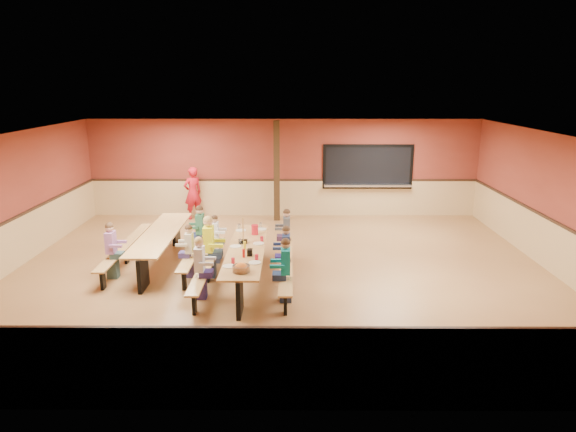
{
  "coord_description": "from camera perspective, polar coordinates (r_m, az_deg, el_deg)",
  "views": [
    {
      "loc": [
        0.21,
        -10.73,
        4.08
      ],
      "look_at": [
        0.16,
        0.46,
        1.15
      ],
      "focal_mm": 32.0,
      "sensor_mm": 36.0,
      "label": 1
    }
  ],
  "objects": [
    {
      "name": "seated_child_white_left",
      "position": [
        10.04,
        -9.76,
        -5.77
      ],
      "size": [
        0.37,
        0.31,
        1.22
      ],
      "primitive_type": null,
      "color": "silver",
      "rests_on": "ground"
    },
    {
      "name": "seated_child_char_right",
      "position": [
        12.15,
        -0.15,
        -2.02
      ],
      "size": [
        0.36,
        0.29,
        1.18
      ],
      "primitive_type": null,
      "color": "#45474E",
      "rests_on": "ground"
    },
    {
      "name": "seated_adult_yellow",
      "position": [
        11.08,
        -8.78,
        -3.45
      ],
      "size": [
        0.43,
        0.35,
        1.33
      ],
      "primitive_type": null,
      "color": "yellow",
      "rests_on": "ground"
    },
    {
      "name": "structural_post",
      "position": [
        15.35,
        -1.26,
        4.99
      ],
      "size": [
        0.18,
        0.18,
        3.0
      ],
      "primitive_type": "cube",
      "color": "black",
      "rests_on": "ground"
    },
    {
      "name": "standing_woman",
      "position": [
        15.91,
        -10.53,
        2.53
      ],
      "size": [
        0.7,
        0.66,
        1.61
      ],
      "primitive_type": "imported",
      "rotation": [
        0.0,
        0.0,
        3.8
      ],
      "color": "#B01420",
      "rests_on": "ground"
    },
    {
      "name": "cafeteria_table_second",
      "position": [
        12.17,
        -13.92,
        -2.75
      ],
      "size": [
        1.91,
        3.7,
        0.74
      ],
      "color": "#BA894A",
      "rests_on": "ground"
    },
    {
      "name": "chip_bowl",
      "position": [
        9.38,
        -5.23,
        -5.77
      ],
      "size": [
        0.32,
        0.32,
        0.15
      ],
      "primitive_type": null,
      "color": "orange",
      "rests_on": "cafeteria_table_main"
    },
    {
      "name": "ground",
      "position": [
        11.48,
        -0.8,
        -6.15
      ],
      "size": [
        12.0,
        12.0,
        0.0
      ],
      "primitive_type": "plane",
      "color": "brown",
      "rests_on": "ground"
    },
    {
      "name": "room_envelope",
      "position": [
        11.25,
        -0.81,
        -2.86
      ],
      "size": [
        12.04,
        10.04,
        3.02
      ],
      "color": "maroon",
      "rests_on": "ground"
    },
    {
      "name": "seated_child_tan_sec",
      "position": [
        11.18,
        -10.87,
        -3.88
      ],
      "size": [
        0.34,
        0.28,
        1.15
      ],
      "primitive_type": null,
      "color": "beige",
      "rests_on": "ground"
    },
    {
      "name": "seated_child_navy_right",
      "position": [
        10.77,
        -0.21,
        -4.23
      ],
      "size": [
        0.36,
        0.29,
        1.18
      ],
      "primitive_type": null,
      "color": "navy",
      "rests_on": "ground"
    },
    {
      "name": "place_settings",
      "position": [
        10.67,
        -4.65,
        -3.3
      ],
      "size": [
        0.65,
        3.3,
        0.11
      ],
      "primitive_type": null,
      "color": "beige",
      "rests_on": "cafeteria_table_main"
    },
    {
      "name": "condiment_mustard",
      "position": [
        10.59,
        -4.84,
        -3.28
      ],
      "size": [
        0.06,
        0.06,
        0.17
      ],
      "primitive_type": "cylinder",
      "color": "yellow",
      "rests_on": "cafeteria_table_main"
    },
    {
      "name": "seated_child_green_sec",
      "position": [
        12.43,
        -9.72,
        -1.72
      ],
      "size": [
        0.38,
        0.31,
        1.23
      ],
      "primitive_type": null,
      "color": "#2E6343",
      "rests_on": "ground"
    },
    {
      "name": "condiment_ketchup",
      "position": [
        10.13,
        -4.95,
        -4.13
      ],
      "size": [
        0.06,
        0.06,
        0.17
      ],
      "primitive_type": "cylinder",
      "color": "#B2140F",
      "rests_on": "cafeteria_table_main"
    },
    {
      "name": "punch_pitcher",
      "position": [
        11.6,
        -3.71,
        -1.53
      ],
      "size": [
        0.16,
        0.16,
        0.22
      ],
      "primitive_type": "cylinder",
      "color": "red",
      "rests_on": "cafeteria_table_main"
    },
    {
      "name": "napkin_dispenser",
      "position": [
        10.23,
        -4.26,
        -4.05
      ],
      "size": [
        0.1,
        0.14,
        0.13
      ],
      "primitive_type": "cube",
      "color": "black",
      "rests_on": "cafeteria_table_main"
    },
    {
      "name": "kitchen_pass_through",
      "position": [
        16.08,
        8.86,
        5.22
      ],
      "size": [
        2.78,
        0.28,
        1.38
      ],
      "color": "black",
      "rests_on": "ground"
    },
    {
      "name": "seated_child_purple_sec",
      "position": [
        11.54,
        -19.02,
        -3.69
      ],
      "size": [
        0.37,
        0.3,
        1.21
      ],
      "primitive_type": null,
      "color": "#935C91",
      "rests_on": "ground"
    },
    {
      "name": "seated_child_teal_right",
      "position": [
        9.76,
        -0.26,
        -6.09
      ],
      "size": [
        0.38,
        0.31,
        1.24
      ],
      "primitive_type": null,
      "color": "#0E7F8A",
      "rests_on": "ground"
    },
    {
      "name": "seated_child_grey_left",
      "position": [
        11.98,
        -8.09,
        -2.58
      ],
      "size": [
        0.33,
        0.27,
        1.12
      ],
      "primitive_type": null,
      "color": "white",
      "rests_on": "ground"
    },
    {
      "name": "table_paddle",
      "position": [
        11.01,
        -4.99,
        -2.31
      ],
      "size": [
        0.16,
        0.16,
        0.56
      ],
      "color": "black",
      "rests_on": "cafeteria_table_main"
    },
    {
      "name": "cafeteria_table_main",
      "position": [
        10.76,
        -4.62,
        -4.67
      ],
      "size": [
        1.91,
        3.7,
        0.74
      ],
      "color": "#BA894A",
      "rests_on": "ground"
    }
  ]
}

